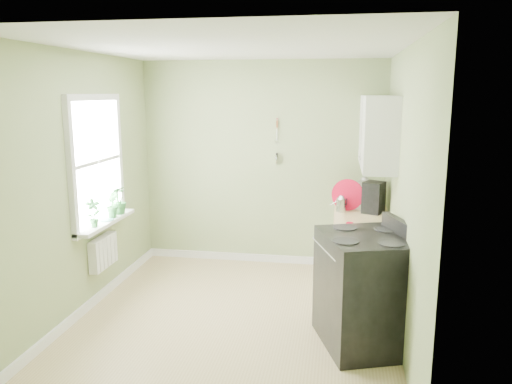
% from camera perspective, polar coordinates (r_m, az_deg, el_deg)
% --- Properties ---
extents(floor, '(3.20, 3.60, 0.02)m').
position_cam_1_polar(floor, '(5.31, -2.43, -14.30)').
color(floor, tan).
rests_on(floor, ground).
extents(ceiling, '(3.20, 3.60, 0.02)m').
position_cam_1_polar(ceiling, '(4.81, -2.71, 16.38)').
color(ceiling, white).
rests_on(ceiling, wall_back).
extents(wall_back, '(3.20, 0.02, 2.70)m').
position_cam_1_polar(wall_back, '(6.64, 0.70, 3.21)').
color(wall_back, '#9BAA74').
rests_on(wall_back, floor).
extents(wall_left, '(0.02, 3.60, 2.70)m').
position_cam_1_polar(wall_left, '(5.44, -19.37, 0.78)').
color(wall_left, '#9BAA74').
rests_on(wall_left, floor).
extents(wall_right, '(0.02, 3.60, 2.70)m').
position_cam_1_polar(wall_right, '(4.81, 16.54, -0.35)').
color(wall_right, '#9BAA74').
rests_on(wall_right, floor).
extents(base_cabinets, '(0.60, 1.60, 0.87)m').
position_cam_1_polar(base_cabinets, '(5.98, 11.94, -6.95)').
color(base_cabinets, white).
rests_on(base_cabinets, floor).
extents(countertop, '(0.64, 1.60, 0.04)m').
position_cam_1_polar(countertop, '(5.86, 12.03, -2.72)').
color(countertop, '#DBC486').
rests_on(countertop, base_cabinets).
extents(upper_cabinets, '(0.35, 1.40, 0.80)m').
position_cam_1_polar(upper_cabinets, '(5.82, 13.71, 6.70)').
color(upper_cabinets, white).
rests_on(upper_cabinets, wall_right).
extents(window, '(0.06, 1.14, 1.44)m').
position_cam_1_polar(window, '(5.66, -17.82, 3.31)').
color(window, white).
rests_on(window, wall_left).
extents(window_sill, '(0.18, 1.14, 0.04)m').
position_cam_1_polar(window_sill, '(5.76, -16.77, -3.31)').
color(window_sill, white).
rests_on(window_sill, wall_left).
extents(radiator, '(0.12, 0.50, 0.35)m').
position_cam_1_polar(radiator, '(5.81, -17.07, -6.56)').
color(radiator, white).
rests_on(radiator, wall_left).
extents(wall_utensils, '(0.02, 0.14, 0.58)m').
position_cam_1_polar(wall_utensils, '(6.55, 2.39, 4.99)').
color(wall_utensils, '#DBC486').
rests_on(wall_utensils, wall_back).
extents(stove, '(0.99, 1.04, 1.17)m').
position_cam_1_polar(stove, '(4.72, 12.35, -10.83)').
color(stove, black).
rests_on(stove, floor).
extents(stand_mixer, '(0.27, 0.34, 0.37)m').
position_cam_1_polar(stand_mixer, '(6.13, 12.29, -0.40)').
color(stand_mixer, '#B2B2B7').
rests_on(stand_mixer, countertop).
extents(kettle, '(0.19, 0.11, 0.20)m').
position_cam_1_polar(kettle, '(5.92, 9.71, -1.32)').
color(kettle, silver).
rests_on(kettle, countertop).
extents(coffee_maker, '(0.29, 0.30, 0.37)m').
position_cam_1_polar(coffee_maker, '(5.93, 13.27, -0.69)').
color(coffee_maker, black).
rests_on(coffee_maker, countertop).
extents(red_tray, '(0.38, 0.12, 0.37)m').
position_cam_1_polar(red_tray, '(5.98, 10.41, -0.32)').
color(red_tray, '#BB0A29').
rests_on(red_tray, countertop).
extents(jar, '(0.07, 0.07, 0.08)m').
position_cam_1_polar(jar, '(5.16, 10.65, -3.87)').
color(jar, tan).
rests_on(jar, countertop).
extents(plant_a, '(0.19, 0.19, 0.31)m').
position_cam_1_polar(plant_a, '(5.46, -18.12, -2.29)').
color(plant_a, '#28642C').
rests_on(plant_a, window_sill).
extents(plant_b, '(0.19, 0.20, 0.29)m').
position_cam_1_polar(plant_b, '(5.84, -16.15, -1.42)').
color(plant_b, '#28642C').
rests_on(plant_b, window_sill).
extents(plant_c, '(0.25, 0.25, 0.32)m').
position_cam_1_polar(plant_c, '(5.99, -15.46, -0.92)').
color(plant_c, '#28642C').
rests_on(plant_c, window_sill).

